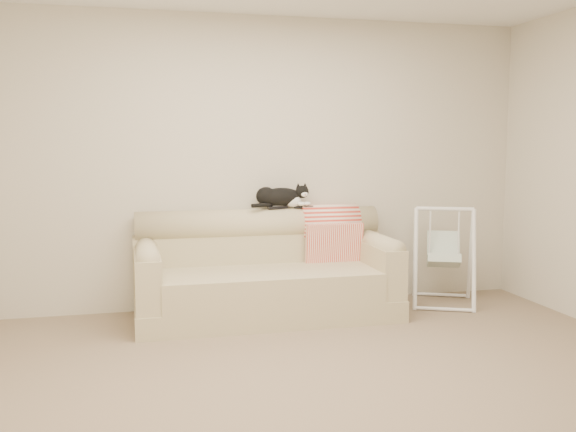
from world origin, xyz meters
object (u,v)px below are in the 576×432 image
object	(u,v)px
sofa	(265,275)
baby_swing	(444,256)
remote_a	(278,207)
remote_b	(304,207)
tuxedo_cat	(281,197)

from	to	relation	value
sofa	baby_swing	size ratio (longest dim) A/B	2.43
remote_a	remote_b	size ratio (longest dim) A/B	1.06
sofa	remote_a	world-z (taller)	remote_a
remote_b	tuxedo_cat	world-z (taller)	tuxedo_cat
remote_a	sofa	bearing A→B (deg)	-125.69
tuxedo_cat	baby_swing	distance (m)	1.60
sofa	baby_swing	xyz separation A→B (m)	(1.67, -0.01, 0.10)
baby_swing	tuxedo_cat	bearing A→B (deg)	170.27
remote_a	tuxedo_cat	world-z (taller)	tuxedo_cat
remote_b	baby_swing	world-z (taller)	remote_b
remote_a	baby_swing	bearing A→B (deg)	-9.09
remote_a	tuxedo_cat	size ratio (longest dim) A/B	0.33
remote_a	tuxedo_cat	distance (m)	0.10
baby_swing	remote_b	bearing A→B (deg)	169.42
remote_b	baby_swing	bearing A→B (deg)	-10.58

